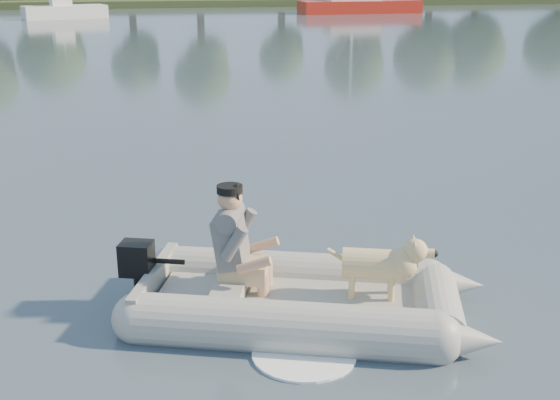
{
  "coord_description": "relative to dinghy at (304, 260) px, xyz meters",
  "views": [
    {
      "loc": [
        -1.44,
        -6.14,
        3.48
      ],
      "look_at": [
        0.08,
        1.86,
        0.75
      ],
      "focal_mm": 45.0,
      "sensor_mm": 36.0,
      "label": 1
    }
  ],
  "objects": [
    {
      "name": "motorboat",
      "position": [
        -6.73,
        44.93,
        0.46
      ],
      "size": [
        6.07,
        3.85,
        2.4
      ],
      "primitive_type": null,
      "rotation": [
        0.0,
        0.0,
        0.32
      ],
      "color": "white",
      "rests_on": "water"
    },
    {
      "name": "outboard_motor",
      "position": [
        -1.68,
        0.55,
        -0.3
      ],
      "size": [
        0.52,
        0.43,
        0.84
      ],
      "primitive_type": null,
      "rotation": [
        0.0,
        0.0,
        -0.32
      ],
      "color": "black",
      "rests_on": "dinghy"
    },
    {
      "name": "dog",
      "position": [
        0.67,
        -0.16,
        -0.08
      ],
      "size": [
        1.06,
        0.65,
        0.66
      ],
      "primitive_type": null,
      "rotation": [
        0.0,
        0.0,
        -0.32
      ],
      "color": "tan",
      "rests_on": "dinghy"
    },
    {
      "name": "man",
      "position": [
        -0.69,
        0.29,
        0.19
      ],
      "size": [
        0.94,
        0.87,
        1.15
      ],
      "primitive_type": null,
      "rotation": [
        0.0,
        0.0,
        -0.32
      ],
      "color": "slate",
      "rests_on": "dinghy"
    },
    {
      "name": "shore_bank",
      "position": [
        -0.03,
        61.73,
        -0.39
      ],
      "size": [
        160.0,
        12.0,
        0.7
      ],
      "primitive_type": "cube",
      "color": "#47512D",
      "rests_on": "water"
    },
    {
      "name": "dinghy",
      "position": [
        0.0,
        0.0,
        0.0
      ],
      "size": [
        6.09,
        5.34,
        1.47
      ],
      "primitive_type": null,
      "rotation": [
        0.0,
        0.0,
        -0.32
      ],
      "color": "#9B9B96",
      "rests_on": "water"
    },
    {
      "name": "sailboat",
      "position": [
        14.69,
        46.84,
        -0.08
      ],
      "size": [
        9.32,
        3.23,
        12.64
      ],
      "rotation": [
        0.0,
        0.0,
        0.05
      ],
      "color": "red",
      "rests_on": "water"
    },
    {
      "name": "water",
      "position": [
        -0.03,
        -0.27,
        -0.64
      ],
      "size": [
        160.0,
        160.0,
        0.0
      ],
      "primitive_type": "plane",
      "color": "slate",
      "rests_on": "ground"
    }
  ]
}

